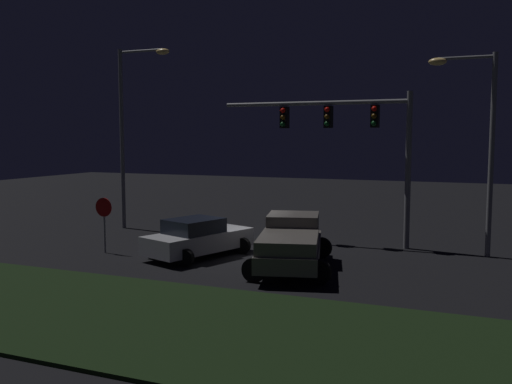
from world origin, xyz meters
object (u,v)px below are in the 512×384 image
at_px(car_sedan, 198,238).
at_px(street_lamp_right, 478,129).
at_px(traffic_signal_gantry, 350,131).
at_px(stop_sign, 104,214).
at_px(street_lamp_left, 131,118).
at_px(pickup_truck, 291,240).

bearing_deg(car_sedan, street_lamp_right, -47.24).
distance_m(car_sedan, traffic_signal_gantry, 7.92).
distance_m(car_sedan, stop_sign, 3.95).
bearing_deg(stop_sign, street_lamp_right, 20.23).
xyz_separation_m(street_lamp_left, stop_sign, (2.43, -5.48, -4.05)).
bearing_deg(pickup_truck, stop_sign, 78.35).
distance_m(pickup_truck, stop_sign, 7.78).
bearing_deg(traffic_signal_gantry, car_sedan, -136.06).
bearing_deg(street_lamp_right, street_lamp_left, 178.48).
relative_size(street_lamp_left, stop_sign, 4.03).
bearing_deg(street_lamp_left, car_sedan, -36.96).
bearing_deg(pickup_truck, traffic_signal_gantry, -24.28).
bearing_deg(car_sedan, pickup_truck, -76.62).
xyz_separation_m(street_lamp_right, stop_sign, (-13.70, -5.05, -3.38)).
bearing_deg(stop_sign, traffic_signal_gantry, 32.38).
bearing_deg(car_sedan, street_lamp_left, 72.62).
distance_m(traffic_signal_gantry, street_lamp_left, 11.09).
bearing_deg(traffic_signal_gantry, street_lamp_left, -179.99).
distance_m(traffic_signal_gantry, stop_sign, 10.76).
distance_m(pickup_truck, street_lamp_right, 8.54).
distance_m(car_sedan, street_lamp_right, 11.58).
bearing_deg(stop_sign, pickup_truck, 2.74).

